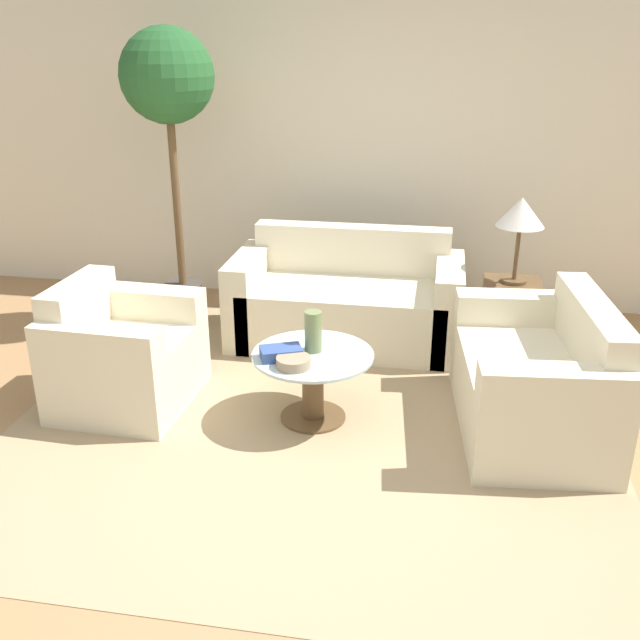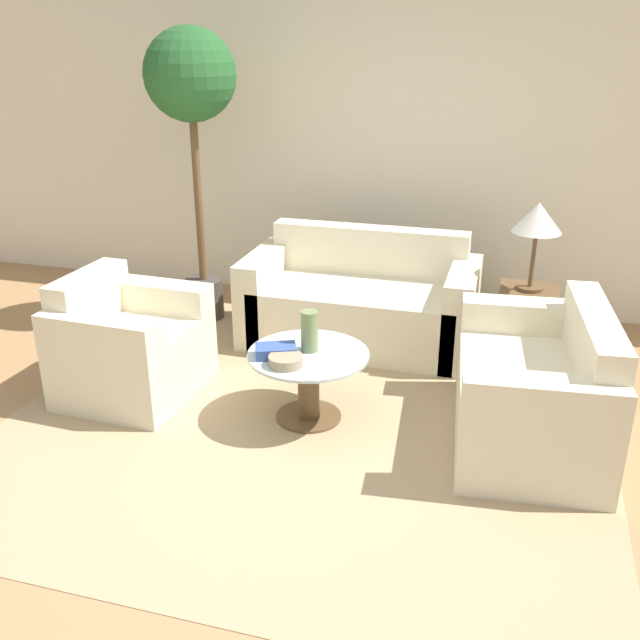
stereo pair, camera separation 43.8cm
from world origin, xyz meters
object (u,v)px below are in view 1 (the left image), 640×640
object	(u,v)px
armchair	(120,358)
book_stack	(281,353)
coffee_table	(313,377)
bowl	(294,362)
potted_plant	(169,99)
sofa_main	(347,302)
table_lamp	(521,215)
loveseat	(541,384)
vase	(313,331)

from	to	relation	value
armchair	book_stack	distance (m)	1.09
coffee_table	bowl	distance (m)	0.28
bowl	book_stack	distance (m)	0.14
bowl	book_stack	xyz separation A→B (m)	(-0.09, 0.10, 0.00)
coffee_table	potted_plant	xyz separation A→B (m)	(-1.30, 1.35, 1.46)
sofa_main	bowl	size ratio (longest dim) A/B	8.61
table_lamp	potted_plant	size ratio (longest dim) A/B	0.27
book_stack	table_lamp	bearing A→B (deg)	19.75
sofa_main	loveseat	distance (m)	1.73
table_lamp	bowl	size ratio (longest dim) A/B	3.08
coffee_table	potted_plant	size ratio (longest dim) A/B	0.32
loveseat	table_lamp	size ratio (longest dim) A/B	2.23
table_lamp	book_stack	size ratio (longest dim) A/B	2.23
sofa_main	vase	distance (m)	1.25
sofa_main	bowl	world-z (taller)	sofa_main
armchair	book_stack	xyz separation A→B (m)	(1.07, -0.12, 0.17)
book_stack	sofa_main	bearing A→B (deg)	58.42
sofa_main	vase	world-z (taller)	sofa_main
table_lamp	coffee_table	bearing A→B (deg)	-135.74
armchair	loveseat	size ratio (longest dim) A/B	0.66
table_lamp	bowl	xyz separation A→B (m)	(-1.31, -1.40, -0.56)
loveseat	book_stack	size ratio (longest dim) A/B	4.97
vase	bowl	distance (m)	0.26
potted_plant	vase	world-z (taller)	potted_plant
armchair	vase	bearing A→B (deg)	-87.04
vase	sofa_main	bearing A→B (deg)	88.15
sofa_main	table_lamp	distance (m)	1.41
armchair	bowl	world-z (taller)	armchair
table_lamp	vase	xyz separation A→B (m)	(-1.24, -1.16, -0.47)
armchair	vase	size ratio (longest dim) A/B	3.56
table_lamp	potted_plant	distance (m)	2.64
book_stack	coffee_table	bearing A→B (deg)	5.66
armchair	potted_plant	size ratio (longest dim) A/B	0.40
book_stack	loveseat	bearing A→B (deg)	-14.68
coffee_table	armchair	bearing A→B (deg)	178.83
potted_plant	bowl	xyz separation A→B (m)	(1.22, -1.54, -1.28)
bowl	loveseat	bearing A→B (deg)	12.78
sofa_main	table_lamp	size ratio (longest dim) A/B	2.79
coffee_table	table_lamp	distance (m)	1.88
loveseat	coffee_table	size ratio (longest dim) A/B	1.87
table_lamp	potted_plant	bearing A→B (deg)	176.69
coffee_table	potted_plant	world-z (taller)	potted_plant
bowl	sofa_main	bearing A→B (deg)	85.64
loveseat	vase	distance (m)	1.37
loveseat	book_stack	world-z (taller)	loveseat
coffee_table	bowl	bearing A→B (deg)	-111.18
sofa_main	potted_plant	distance (m)	1.97
vase	book_stack	world-z (taller)	vase
bowl	table_lamp	bearing A→B (deg)	46.85
armchair	coffee_table	bearing A→B (deg)	-88.80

